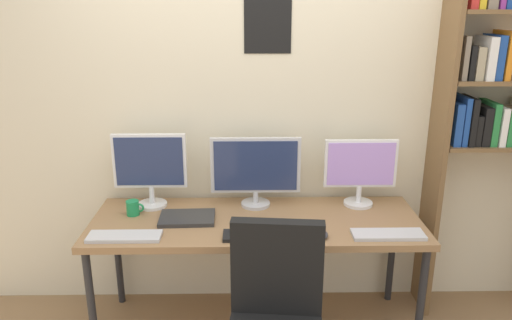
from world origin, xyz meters
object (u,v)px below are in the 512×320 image
object	(u,v)px
keyboard_center	(257,235)
monitor_center	(256,169)
monitor_left	(150,166)
computer_mouse	(323,234)
keyboard_right	(388,234)
keyboard_left	(125,236)
monitor_right	(360,169)
laptop_closed	(187,218)
desk	(256,228)
coffee_mug	(133,208)
bookshelf	(500,95)

from	to	relation	value
keyboard_center	monitor_center	bearing A→B (deg)	90.00
monitor_left	computer_mouse	bearing A→B (deg)	-23.95
keyboard_right	keyboard_left	bearing A→B (deg)	180.00
keyboard_left	keyboard_right	world-z (taller)	same
monitor_right	laptop_closed	xyz separation A→B (m)	(-1.05, -0.21, -0.22)
desk	keyboard_left	distance (m)	0.75
laptop_closed	keyboard_right	bearing A→B (deg)	-13.57
keyboard_right	laptop_closed	size ratio (longest dim) A/B	1.23
keyboard_center	computer_mouse	world-z (taller)	computer_mouse
keyboard_left	coffee_mug	xyz separation A→B (m)	(-0.02, 0.31, 0.04)
bookshelf	keyboard_center	world-z (taller)	bookshelf
bookshelf	computer_mouse	distance (m)	1.36
bookshelf	monitor_left	size ratio (longest dim) A/B	4.75
monitor_right	keyboard_center	world-z (taller)	monitor_right
computer_mouse	keyboard_left	bearing A→B (deg)	179.82
laptop_closed	desk	bearing A→B (deg)	-1.90
coffee_mug	monitor_right	bearing A→B (deg)	5.63
monitor_right	coffee_mug	bearing A→B (deg)	-174.37
bookshelf	monitor_right	xyz separation A→B (m)	(-0.81, -0.02, -0.45)
monitor_left	desk	bearing A→B (deg)	-18.21
monitor_left	monitor_right	xyz separation A→B (m)	(1.29, -0.00, -0.02)
monitor_right	keyboard_center	xyz separation A→B (m)	(-0.65, -0.44, -0.23)
desk	computer_mouse	world-z (taller)	computer_mouse
monitor_left	keyboard_left	bearing A→B (deg)	-98.99
monitor_center	keyboard_left	distance (m)	0.87
monitor_center	keyboard_left	xyz separation A→B (m)	(-0.72, -0.44, -0.23)
monitor_center	keyboard_left	bearing A→B (deg)	-148.26
keyboard_left	keyboard_center	xyz separation A→B (m)	(0.72, 0.00, 0.00)
monitor_right	bookshelf	bearing A→B (deg)	1.26
monitor_left	coffee_mug	distance (m)	0.27
computer_mouse	coffee_mug	world-z (taller)	coffee_mug
monitor_center	monitor_left	bearing A→B (deg)	-179.99
monitor_center	computer_mouse	size ratio (longest dim) A/B	5.74
desk	monitor_right	bearing A→B (deg)	18.21
monitor_left	keyboard_center	distance (m)	0.82
monitor_right	laptop_closed	distance (m)	1.09
desk	monitor_right	xyz separation A→B (m)	(0.65, 0.21, 0.29)
desk	monitor_center	bearing A→B (deg)	90.00
monitor_left	computer_mouse	xyz separation A→B (m)	(1.00, -0.45, -0.24)
monitor_left	keyboard_right	xyz separation A→B (m)	(1.36, -0.44, -0.25)
monitor_right	coffee_mug	xyz separation A→B (m)	(-1.38, -0.14, -0.19)
keyboard_center	coffee_mug	world-z (taller)	coffee_mug
keyboard_right	computer_mouse	bearing A→B (deg)	-179.47
keyboard_center	keyboard_right	xyz separation A→B (m)	(0.72, 0.00, 0.00)
monitor_left	keyboard_left	distance (m)	0.51
desk	monitor_left	distance (m)	0.75
bookshelf	computer_mouse	xyz separation A→B (m)	(-1.09, -0.46, -0.67)
monitor_center	keyboard_center	distance (m)	0.50
monitor_left	laptop_closed	bearing A→B (deg)	-41.43
desk	keyboard_center	xyz separation A→B (m)	(0.00, -0.23, 0.06)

